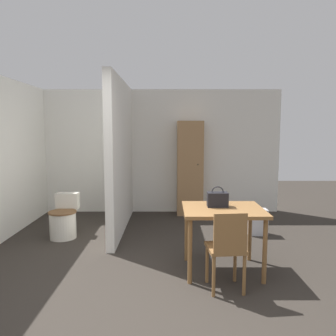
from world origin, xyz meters
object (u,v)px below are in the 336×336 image
toilet (65,220)px  wooden_chair (228,247)px  dining_table (224,216)px  handbag (218,199)px  wooden_cabinet (191,168)px  space_heater (258,222)px

toilet → wooden_chair: bearing=-38.1°
dining_table → handbag: handbag is taller
handbag → wooden_cabinet: (-0.16, 2.62, 0.07)m
handbag → wooden_cabinet: wooden_cabinet is taller
space_heater → toilet: bearing=-177.7°
dining_table → space_heater: bearing=60.1°
handbag → space_heater: (0.85, 1.31, -0.65)m
toilet → handbag: 2.60m
wooden_chair → space_heater: size_ratio=2.06×
dining_table → space_heater: 1.67m
wooden_chair → toilet: wooden_chair is taller
toilet → handbag: size_ratio=2.69×
space_heater → handbag: bearing=-123.1°
handbag → wooden_chair: bearing=-88.3°
space_heater → wooden_chair: bearing=-113.8°
dining_table → toilet: dining_table is taller
space_heater → dining_table: bearing=-119.9°
handbag → wooden_cabinet: 2.63m
toilet → wooden_cabinet: bearing=34.6°
wooden_chair → handbag: 0.70m
toilet → handbag: handbag is taller
wooden_chair → wooden_cabinet: wooden_cabinet is taller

